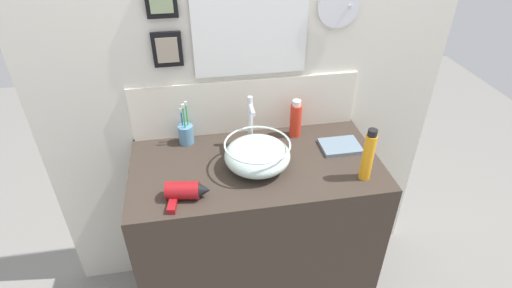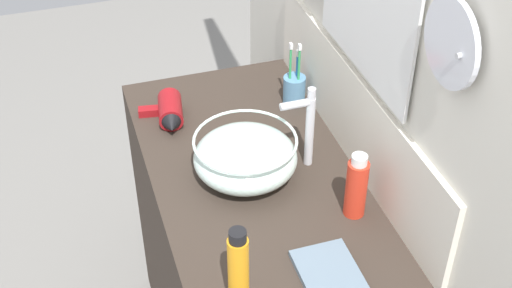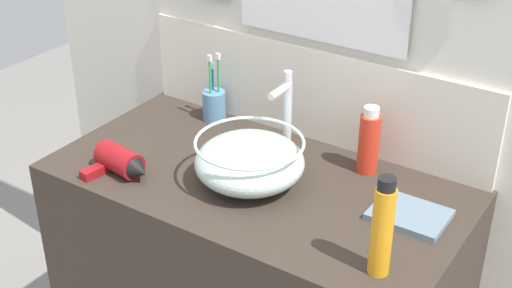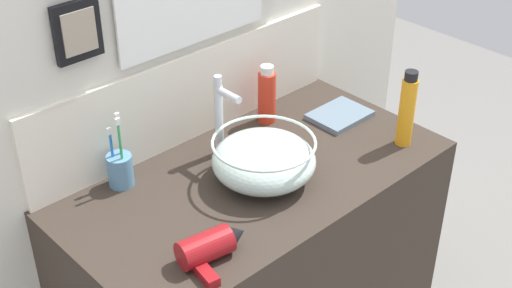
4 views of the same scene
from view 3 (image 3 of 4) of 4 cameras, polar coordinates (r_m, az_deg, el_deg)
name	(u,v)px [view 3 (image 3 of 4)]	position (r m, az deg, el deg)	size (l,w,h in m)	color
back_panel	(319,25)	(1.93, 5.10, 9.44)	(1.91, 0.10, 2.46)	silver
glass_bowl_sink	(249,161)	(1.77, -0.55, -1.38)	(0.28, 0.28, 0.12)	silver
faucet	(285,110)	(1.86, 2.36, 2.73)	(0.02, 0.10, 0.24)	silver
hair_drier	(122,163)	(1.86, -10.71, -1.47)	(0.18, 0.14, 0.07)	maroon
toothbrush_cup	(214,104)	(2.10, -3.37, 3.21)	(0.07, 0.07, 0.21)	#598CB2
spray_bottle	(382,228)	(1.48, 10.07, -6.65)	(0.05, 0.05, 0.23)	orange
soap_dispenser	(369,142)	(1.84, 9.02, 0.19)	(0.05, 0.05, 0.18)	red
hand_towel	(409,215)	(1.71, 12.17, -5.55)	(0.18, 0.14, 0.02)	slate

